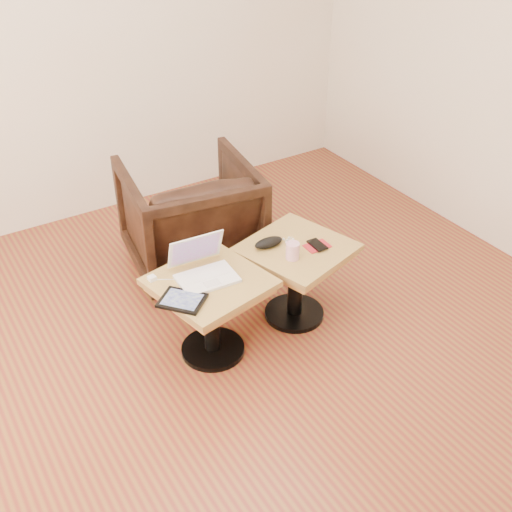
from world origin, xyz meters
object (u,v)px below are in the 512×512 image
striped_cup (293,251)px  armchair (190,217)px  laptop (203,269)px  side_table_left (210,299)px  side_table_right (296,265)px

striped_cup → armchair: (-0.18, 0.90, -0.18)m
laptop → striped_cup: (0.50, -0.12, 0.01)m
side_table_left → side_table_right: 0.58m
striped_cup → side_table_left: bearing=172.8°
side_table_right → armchair: size_ratio=0.83×
striped_cup → armchair: size_ratio=0.12×
side_table_left → laptop: 0.18m
striped_cup → laptop: bearing=166.7°
armchair → laptop: bearing=76.8°
side_table_left → striped_cup: size_ratio=6.67×
laptop → striped_cup: 0.51m
laptop → striped_cup: size_ratio=3.33×
side_table_left → armchair: armchair is taller
striped_cup → armchair: armchair is taller
side_table_right → armchair: 0.86m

